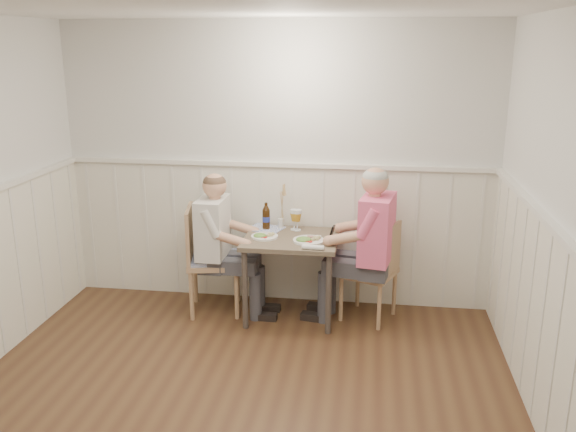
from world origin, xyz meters
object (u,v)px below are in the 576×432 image
object	(u,v)px
chair_left	(207,256)
beer_bottle	(266,217)
diner_cream	(218,255)
grass_vase	(281,207)
man_in_pink	(371,259)
chair_right	(375,268)
dining_table	(291,249)

from	to	relation	value
chair_left	beer_bottle	bearing A→B (deg)	21.08
diner_cream	grass_vase	xyz separation A→B (m)	(0.53, 0.27, 0.39)
diner_cream	grass_vase	distance (m)	0.71
chair_left	man_in_pink	xyz separation A→B (m)	(1.47, -0.06, 0.06)
diner_cream	grass_vase	world-z (taller)	diner_cream
chair_right	grass_vase	world-z (taller)	grass_vase
chair_right	man_in_pink	bearing A→B (deg)	-115.52
chair_left	grass_vase	size ratio (longest dim) A/B	2.24
chair_left	man_in_pink	bearing A→B (deg)	-2.31
chair_left	diner_cream	size ratio (longest dim) A/B	0.74
chair_left	man_in_pink	world-z (taller)	man_in_pink
dining_table	man_in_pink	distance (m)	0.70
dining_table	chair_right	world-z (taller)	chair_right
man_in_pink	dining_table	bearing A→B (deg)	176.21
chair_left	grass_vase	distance (m)	0.80
chair_right	man_in_pink	distance (m)	0.15
diner_cream	beer_bottle	distance (m)	0.55
chair_left	grass_vase	world-z (taller)	grass_vase
diner_cream	dining_table	bearing A→B (deg)	1.55
chair_right	man_in_pink	xyz separation A→B (m)	(-0.04, -0.09, 0.11)
man_in_pink	diner_cream	distance (m)	1.36
dining_table	man_in_pink	size ratio (longest dim) A/B	0.57
chair_left	diner_cream	distance (m)	0.11
chair_right	diner_cream	bearing A→B (deg)	-177.67
chair_left	grass_vase	bearing A→B (deg)	20.68
grass_vase	man_in_pink	bearing A→B (deg)	-19.83
dining_table	diner_cream	distance (m)	0.67
dining_table	man_in_pink	bearing A→B (deg)	-3.79
diner_cream	beer_bottle	bearing A→B (deg)	29.53
dining_table	man_in_pink	xyz separation A→B (m)	(0.70, -0.05, -0.04)
diner_cream	chair_right	bearing A→B (deg)	2.33
chair_right	diner_cream	world-z (taller)	diner_cream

